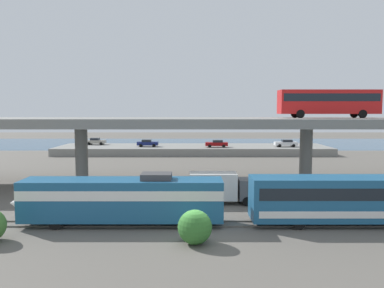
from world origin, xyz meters
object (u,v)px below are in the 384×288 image
object	(u,v)px
parked_car_0	(216,143)
parked_car_2	(95,141)
train_locomotive	(111,198)
transit_bus_on_overpass	(327,101)
train_coach_lead	(376,198)
service_truck_west	(221,187)
parked_car_3	(146,143)
parked_car_1	(285,143)

from	to	relation	value
parked_car_0	parked_car_2	distance (m)	26.87
train_locomotive	transit_bus_on_overpass	bearing A→B (deg)	-143.59
train_coach_lead	service_truck_west	xyz separation A→B (m)	(-11.89, 7.07, -0.53)
service_truck_west	parked_car_3	xyz separation A→B (m)	(-12.23, 42.28, 0.67)
parked_car_0	parked_car_3	bearing A→B (deg)	-4.89
service_truck_west	train_locomotive	bearing A→B (deg)	-142.71
train_locomotive	service_truck_west	world-z (taller)	train_locomotive
parked_car_1	transit_bus_on_overpass	bearing A→B (deg)	84.89
train_coach_lead	parked_car_3	distance (m)	54.93
train_coach_lead	parked_car_1	distance (m)	49.31
parked_car_2	parked_car_3	bearing A→B (deg)	-20.74
train_locomotive	parked_car_1	distance (m)	55.48
parked_car_1	parked_car_2	distance (m)	40.97
train_locomotive	service_truck_west	bearing A→B (deg)	-142.71
train_locomotive	parked_car_1	size ratio (longest dim) A/B	3.67
transit_bus_on_overpass	parked_car_0	bearing A→B (deg)	-69.63
train_coach_lead	transit_bus_on_overpass	bearing A→B (deg)	-96.10
parked_car_0	train_coach_lead	bearing A→B (deg)	101.47
parked_car_1	parked_car_3	world-z (taller)	same
train_coach_lead	transit_bus_on_overpass	xyz separation A→B (m)	(1.81, 16.95, 8.10)
parked_car_1	parked_car_3	size ratio (longest dim) A/B	1.07
transit_bus_on_overpass	parked_car_3	size ratio (longest dim) A/B	2.76
parked_car_2	service_truck_west	bearing A→B (deg)	-62.72
train_coach_lead	transit_bus_on_overpass	size ratio (longest dim) A/B	1.69
train_locomotive	parked_car_1	xyz separation A→B (m)	(25.86, 49.09, 0.12)
train_locomotive	transit_bus_on_overpass	xyz separation A→B (m)	(22.99, 16.95, 8.08)
transit_bus_on_overpass	train_locomotive	bearing A→B (deg)	36.41
transit_bus_on_overpass	parked_car_0	size ratio (longest dim) A/B	2.63
service_truck_west	parked_car_0	size ratio (longest dim) A/B	1.49
service_truck_west	parked_car_3	distance (m)	44.01
train_coach_lead	transit_bus_on_overpass	world-z (taller)	transit_bus_on_overpass
train_locomotive	transit_bus_on_overpass	distance (m)	29.68
parked_car_0	parked_car_1	size ratio (longest dim) A/B	0.99
transit_bus_on_overpass	service_truck_west	distance (m)	18.96
service_truck_west	parked_car_2	bearing A→B (deg)	117.28
train_locomotive	parked_car_2	world-z (taller)	train_locomotive
train_coach_lead	parked_car_2	xyz separation A→B (m)	(-36.01, 53.86, 0.14)
service_truck_west	parked_car_0	world-z (taller)	service_truck_west
parked_car_3	parked_car_0	bearing A→B (deg)	-4.89
parked_car_1	parked_car_2	size ratio (longest dim) A/B	1.11
parked_car_1	parked_car_3	bearing A→B (deg)	-0.52
parked_car_0	train_locomotive	bearing A→B (deg)	76.66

